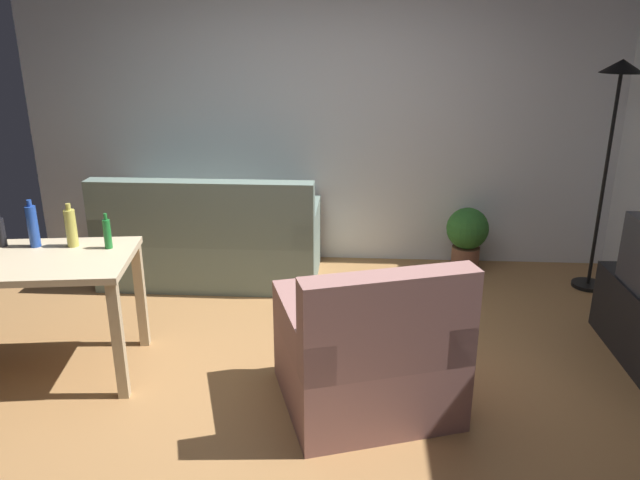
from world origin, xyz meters
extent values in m
cube|color=#9E7042|center=(0.00, 0.00, -0.01)|extent=(5.20, 4.40, 0.02)
cube|color=silver|center=(0.00, 2.20, 1.35)|extent=(5.20, 0.10, 2.70)
cube|color=slate|center=(-0.88, 1.65, 0.20)|extent=(1.77, 0.84, 0.40)
cube|color=slate|center=(-0.88, 1.31, 0.66)|extent=(1.77, 0.16, 0.52)
cube|color=slate|center=(-0.08, 1.65, 0.51)|extent=(0.16, 0.84, 0.22)
cube|color=slate|center=(-1.68, 1.65, 0.51)|extent=(0.16, 0.84, 0.22)
cylinder|color=black|center=(2.25, 1.61, 0.01)|extent=(0.26, 0.26, 0.03)
cylinder|color=black|center=(2.25, 1.61, 0.87)|extent=(0.03, 0.03, 1.68)
cone|color=black|center=(2.25, 1.61, 1.76)|extent=(0.32, 0.32, 0.10)
cube|color=#C6B28E|center=(-1.59, 0.05, 0.74)|extent=(1.28, 0.86, 0.04)
cube|color=tan|center=(-1.00, -0.18, 0.36)|extent=(0.07, 0.07, 0.72)
cube|color=tan|center=(-1.08, 0.43, 0.36)|extent=(0.07, 0.07, 0.72)
cylinder|color=brown|center=(1.28, 1.90, 0.11)|extent=(0.24, 0.24, 0.22)
sphere|color=#2D6B28|center=(1.28, 1.90, 0.39)|extent=(0.36, 0.36, 0.36)
cube|color=#996B66|center=(0.40, -0.13, 0.20)|extent=(1.11, 1.08, 0.40)
cube|color=#8C625D|center=(0.50, -0.46, 0.66)|extent=(0.91, 0.43, 0.52)
cube|color=#926661|center=(0.75, -0.02, 0.51)|extent=(0.41, 0.85, 0.22)
cube|color=#926661|center=(0.04, -0.25, 0.51)|extent=(0.41, 0.85, 0.22)
cylinder|color=black|center=(-1.83, 0.23, 0.85)|extent=(0.05, 0.05, 0.18)
cylinder|color=#2347A3|center=(-1.63, 0.24, 0.89)|extent=(0.06, 0.06, 0.26)
cylinder|color=#2347A3|center=(-1.63, 0.24, 1.04)|extent=(0.03, 0.03, 0.04)
cylinder|color=#BCB24C|center=(-1.40, 0.26, 0.88)|extent=(0.07, 0.07, 0.23)
cylinder|color=#BCB24C|center=(-1.40, 0.26, 1.01)|extent=(0.03, 0.03, 0.04)
cylinder|color=#1E722D|center=(-1.17, 0.24, 0.85)|extent=(0.05, 0.05, 0.18)
cylinder|color=#1E722D|center=(-1.17, 0.24, 0.96)|extent=(0.02, 0.02, 0.04)
camera|label=1|loc=(0.33, -3.19, 2.05)|focal=34.52mm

